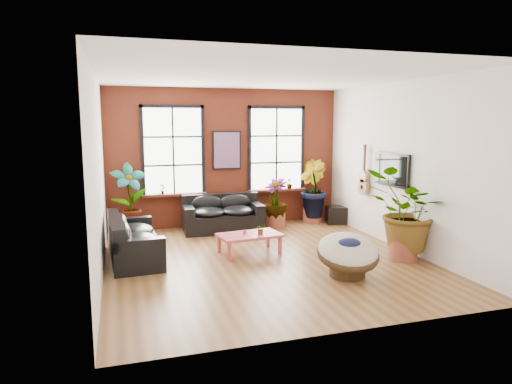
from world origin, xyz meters
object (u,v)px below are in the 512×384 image
sofa_back (222,215)px  papasan_chair (348,253)px  sofa_left (131,240)px  coffee_table (249,236)px

sofa_back → papasan_chair: size_ratio=1.53×
sofa_left → papasan_chair: bearing=-124.2°
sofa_back → sofa_left: size_ratio=0.89×
coffee_table → papasan_chair: (1.24, -1.86, 0.06)m
sofa_left → coffee_table: sofa_left is taller
sofa_left → coffee_table: size_ratio=1.64×
sofa_back → coffee_table: size_ratio=1.46×
coffee_table → sofa_back: bearing=85.0°
sofa_back → coffee_table: sofa_back is taller
sofa_left → papasan_chair: sofa_left is taller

